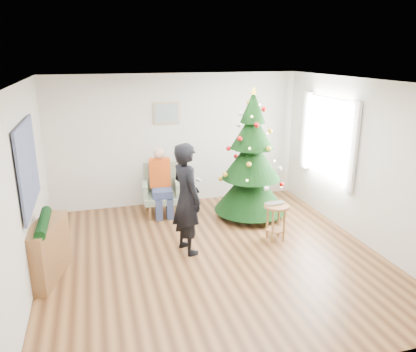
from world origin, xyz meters
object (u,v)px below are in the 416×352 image
object	(u,v)px
stool	(276,222)
armchair	(161,196)
christmas_tree	(251,160)
console	(47,251)
standing_man	(187,199)

from	to	relation	value
stool	armchair	size ratio (longest dim) A/B	0.63
christmas_tree	stool	bearing A→B (deg)	-88.85
christmas_tree	stool	distance (m)	1.33
stool	console	bearing A→B (deg)	-176.41
christmas_tree	stool	xyz separation A→B (m)	(0.02, -1.08, -0.78)
stool	armchair	xyz separation A→B (m)	(-1.60, 1.68, 0.04)
armchair	standing_man	size ratio (longest dim) A/B	0.56
console	standing_man	bearing A→B (deg)	22.93
christmas_tree	armchair	size ratio (longest dim) A/B	2.50
stool	standing_man	world-z (taller)	standing_man
christmas_tree	stool	world-z (taller)	christmas_tree
stool	console	xyz separation A→B (m)	(-3.49, -0.22, 0.09)
christmas_tree	console	world-z (taller)	christmas_tree
standing_man	console	xyz separation A→B (m)	(-2.01, -0.25, -0.46)
christmas_tree	armchair	distance (m)	1.84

